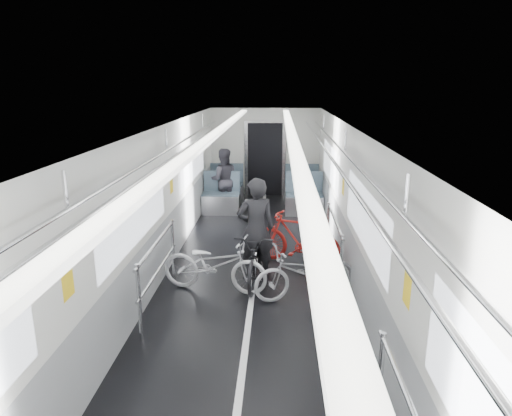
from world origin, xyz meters
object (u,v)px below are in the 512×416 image
at_px(bike_left_far, 215,264).
at_px(bike_right_far, 297,238).
at_px(bike_aisle, 257,255).
at_px(bike_right_mid, 306,272).
at_px(person_standing, 256,229).
at_px(person_seated, 223,180).

distance_m(bike_left_far, bike_right_far, 1.72).
xyz_separation_m(bike_left_far, bike_aisle, (0.63, 0.39, 0.01)).
relative_size(bike_right_mid, person_standing, 0.93).
xyz_separation_m(bike_right_far, person_seated, (-1.67, 3.43, 0.30)).
bearing_deg(person_seated, bike_aisle, 95.35).
xyz_separation_m(person_standing, person_seated, (-1.00, 4.10, -0.06)).
distance_m(bike_aisle, person_seated, 4.33).
distance_m(bike_right_far, person_seated, 3.83).
height_order(bike_right_far, bike_aisle, bike_right_far).
height_order(bike_right_mid, bike_aisle, bike_aisle).
bearing_deg(bike_aisle, bike_left_far, -143.39).
xyz_separation_m(bike_right_mid, bike_aisle, (-0.73, 0.58, 0.03)).
height_order(bike_left_far, bike_right_far, bike_right_far).
xyz_separation_m(bike_left_far, bike_right_mid, (1.35, -0.19, -0.02)).
xyz_separation_m(bike_right_mid, person_seated, (-1.75, 4.77, 0.36)).
bearing_deg(bike_right_mid, bike_aisle, -147.58).
bearing_deg(bike_right_far, person_standing, -26.43).
distance_m(person_standing, person_seated, 4.22).
distance_m(bike_right_mid, bike_aisle, 0.93).
bearing_deg(bike_aisle, bike_right_mid, -33.82).
bearing_deg(person_seated, bike_left_far, 86.59).
height_order(bike_right_far, person_standing, person_standing).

